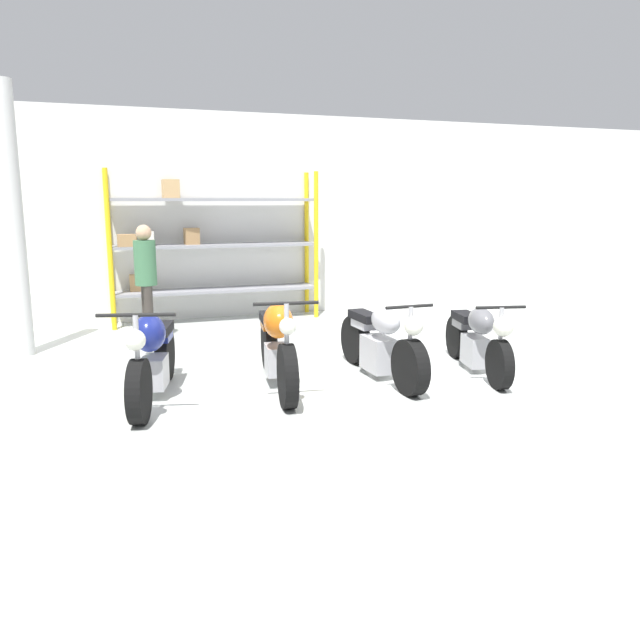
# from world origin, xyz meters

# --- Properties ---
(ground_plane) EXTENTS (30.00, 30.00, 0.00)m
(ground_plane) POSITION_xyz_m (0.00, 0.00, 0.00)
(ground_plane) COLOR silver
(back_wall) EXTENTS (30.00, 0.08, 3.60)m
(back_wall) POSITION_xyz_m (0.00, 4.82, 1.80)
(back_wall) COLOR white
(back_wall) RESTS_ON ground_plane
(shelving_rack) EXTENTS (3.57, 0.63, 2.58)m
(shelving_rack) POSITION_xyz_m (-0.70, 4.46, 1.36)
(shelving_rack) COLOR yellow
(shelving_rack) RESTS_ON ground_plane
(support_pillar) EXTENTS (0.28, 0.28, 3.60)m
(support_pillar) POSITION_xyz_m (-3.45, 2.81, 1.80)
(support_pillar) COLOR silver
(support_pillar) RESTS_ON ground_plane
(motorcycle_blue) EXTENTS (0.86, 2.08, 1.05)m
(motorcycle_blue) POSITION_xyz_m (-1.93, 0.21, 0.47)
(motorcycle_blue) COLOR black
(motorcycle_blue) RESTS_ON ground_plane
(motorcycle_orange) EXTENTS (0.65, 2.19, 1.09)m
(motorcycle_orange) POSITION_xyz_m (-0.57, 0.22, 0.49)
(motorcycle_orange) COLOR black
(motorcycle_orange) RESTS_ON ground_plane
(motorcycle_silver) EXTENTS (0.56, 2.08, 0.98)m
(motorcycle_silver) POSITION_xyz_m (0.68, 0.17, 0.42)
(motorcycle_silver) COLOR black
(motorcycle_silver) RESTS_ON ground_plane
(motorcycle_grey) EXTENTS (0.70, 1.99, 0.94)m
(motorcycle_grey) POSITION_xyz_m (1.89, 0.00, 0.43)
(motorcycle_grey) COLOR black
(motorcycle_grey) RESTS_ON ground_plane
(person_browsing) EXTENTS (0.36, 0.36, 1.73)m
(person_browsing) POSITION_xyz_m (-1.77, 3.19, 1.02)
(person_browsing) COLOR #38332D
(person_browsing) RESTS_ON ground_plane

